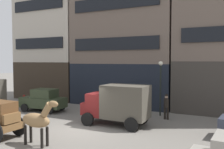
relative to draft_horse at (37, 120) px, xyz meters
The scene contains 9 objects.
ground_plane 3.44m from the draft_horse, 87.11° to the left, with size 120.00×120.00×0.00m, color slate.
building_far_left 18.14m from the draft_horse, 125.28° to the left, with size 8.01×7.09×16.17m.
building_center_left 15.88m from the draft_horse, 94.12° to the left, with size 10.11×7.09×18.37m.
draft_horse is the anchor object (origin of this frame).
delivery_truck_near 5.52m from the draft_horse, 70.75° to the left, with size 4.38×2.19×2.62m.
sedan_light 8.55m from the draft_horse, 130.45° to the left, with size 3.84×2.16×1.83m.
pedestrian_officer 9.24m from the draft_horse, 62.74° to the left, with size 0.42×0.42×1.79m.
streetlamp_curbside 9.96m from the draft_horse, 69.19° to the left, with size 0.32×0.32×4.12m.
fire_hydrant_curbside 13.15m from the draft_horse, 139.21° to the left, with size 0.24×0.24×0.83m.
Camera 1 is at (8.48, -12.19, 4.18)m, focal length 39.77 mm.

